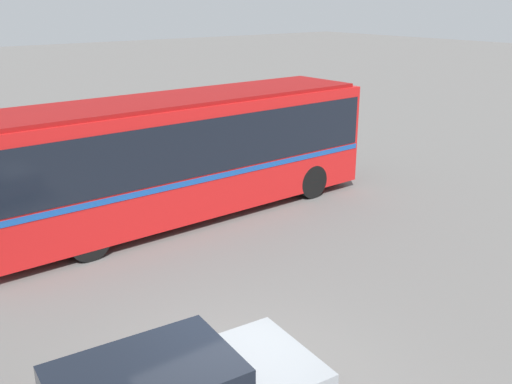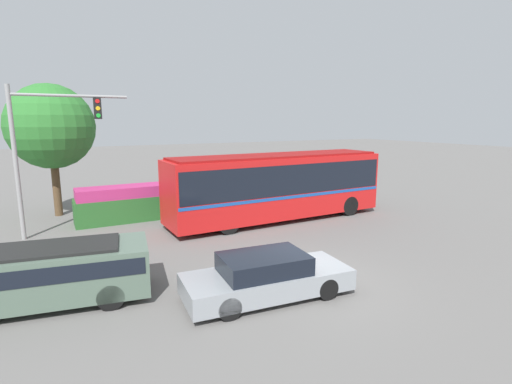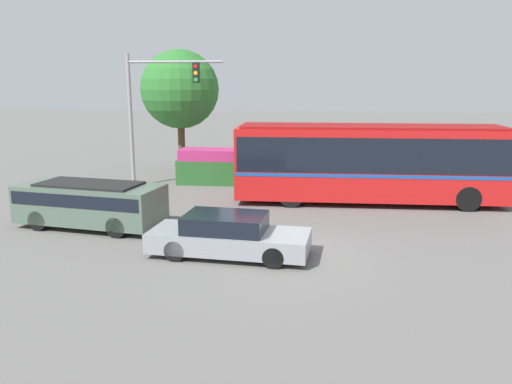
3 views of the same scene
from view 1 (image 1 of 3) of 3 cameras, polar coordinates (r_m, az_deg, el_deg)
city_bus at (r=15.45m, az=-7.32°, el=4.18°), size 11.11×2.71×3.25m
flowering_hedge at (r=17.47m, az=-23.17°, el=1.07°), size 10.82×1.52×1.71m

